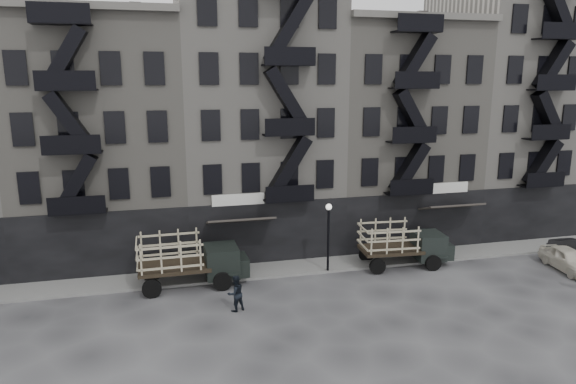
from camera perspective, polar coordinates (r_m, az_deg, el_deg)
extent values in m
plane|color=#38383A|center=(28.34, 0.22, -11.37)|extent=(140.00, 140.00, 0.00)
cube|color=slate|center=(31.68, -1.45, -8.56)|extent=(55.00, 2.50, 0.15)
cube|color=gray|center=(35.52, -19.84, 5.39)|extent=(10.00, 10.00, 15.00)
cube|color=black|center=(31.84, -19.95, -5.56)|extent=(10.00, 0.35, 4.00)
cube|color=#595651|center=(30.40, -21.96, 18.71)|extent=(10.00, 0.50, 0.40)
cube|color=#4C4744|center=(35.96, -25.84, 17.95)|extent=(0.70, 0.70, 1.20)
cube|color=#4C4744|center=(35.35, -16.62, 18.76)|extent=(0.70, 0.70, 1.20)
cube|color=#9A968E|center=(35.79, -3.71, 7.77)|extent=(10.00, 10.00, 17.00)
cube|color=black|center=(32.25, -1.97, -4.55)|extent=(10.00, 0.35, 4.00)
cube|color=gray|center=(38.91, 11.06, 6.47)|extent=(10.00, 10.00, 15.00)
cube|color=black|center=(35.58, 14.01, -3.28)|extent=(10.00, 0.35, 4.00)
cube|color=#595651|center=(34.30, 15.41, 18.36)|extent=(10.00, 0.50, 0.40)
cube|color=#4C4744|center=(37.76, 7.23, 18.74)|extent=(0.70, 0.70, 1.20)
cube|color=#4C4744|center=(40.03, 14.99, 18.08)|extent=(0.70, 0.70, 1.20)
cube|color=#9A968E|center=(43.94, 23.20, 8.34)|extent=(10.00, 10.00, 18.00)
cube|color=black|center=(41.14, 26.45, -2.10)|extent=(10.00, 0.35, 4.00)
cylinder|color=black|center=(30.74, 4.49, -5.45)|extent=(0.14, 0.14, 4.00)
sphere|color=silver|center=(30.15, 4.56, -1.66)|extent=(0.36, 0.36, 0.36)
cube|color=black|center=(29.55, -12.52, -8.12)|extent=(3.94, 2.36, 0.21)
cube|color=black|center=(29.70, -7.41, -7.57)|extent=(1.87, 2.10, 1.72)
cube|color=black|center=(29.96, -5.42, -8.04)|extent=(0.95, 1.73, 1.03)
cylinder|color=black|center=(28.92, -7.28, -9.85)|extent=(1.04, 0.27, 1.03)
cylinder|color=black|center=(31.04, -7.87, -8.26)|extent=(1.04, 0.27, 1.03)
cylinder|color=black|center=(28.73, -14.90, -10.35)|extent=(1.04, 0.27, 1.03)
cylinder|color=black|center=(30.86, -14.92, -8.71)|extent=(1.04, 0.27, 1.03)
cube|color=black|center=(32.52, 11.32, -6.26)|extent=(3.81, 2.43, 0.19)
cube|color=black|center=(33.42, 15.32, -5.76)|extent=(1.87, 2.06, 1.61)
cube|color=black|center=(33.92, 16.78, -6.15)|extent=(0.98, 1.67, 0.97)
cylinder|color=black|center=(32.70, 15.84, -7.60)|extent=(0.98, 0.31, 0.97)
cylinder|color=black|center=(34.54, 14.34, -6.42)|extent=(0.98, 0.31, 0.97)
cylinder|color=black|center=(31.40, 9.92, -8.15)|extent=(0.98, 0.31, 0.97)
cylinder|color=black|center=(33.31, 8.71, -6.87)|extent=(0.98, 0.31, 0.97)
imported|color=beige|center=(35.82, 28.69, -6.57)|extent=(2.08, 4.24, 1.39)
imported|color=black|center=(26.35, -5.85, -11.14)|extent=(1.11, 1.01, 1.87)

